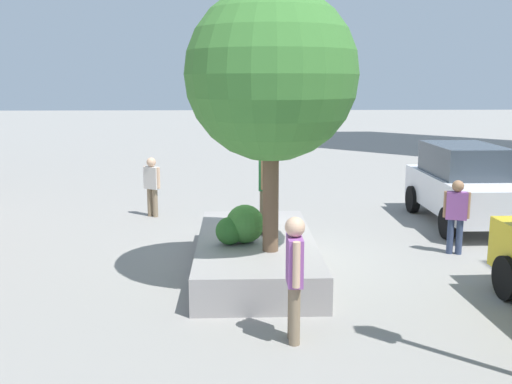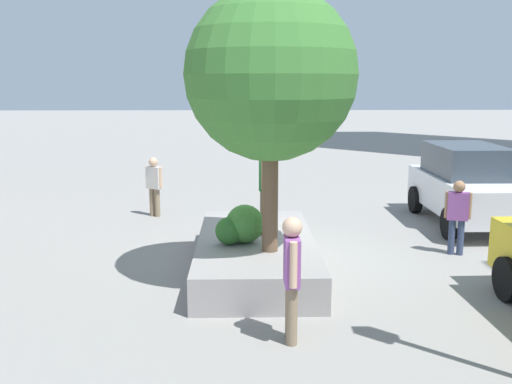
{
  "view_description": "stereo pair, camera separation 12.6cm",
  "coord_description": "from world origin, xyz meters",
  "px_view_note": "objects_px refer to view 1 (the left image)",
  "views": [
    {
      "loc": [
        11.1,
        -0.78,
        3.6
      ],
      "look_at": [
        0.3,
        -0.4,
        1.52
      ],
      "focal_mm": 41.05,
      "sensor_mm": 36.0,
      "label": 1
    },
    {
      "loc": [
        11.1,
        -0.65,
        3.6
      ],
      "look_at": [
        0.3,
        -0.4,
        1.52
      ],
      "focal_mm": 41.05,
      "sensor_mm": 36.0,
      "label": 2
    }
  ],
  "objects_px": {
    "planter_ledge": "(256,254)",
    "police_car": "(465,184)",
    "skateboarder": "(263,181)",
    "passerby_with_bag": "(152,183)",
    "bystander_watching": "(456,212)",
    "plaza_tree": "(271,75)",
    "pedestrian_crossing": "(294,271)",
    "skateboard": "(263,228)"
  },
  "relations": [
    {
      "from": "planter_ledge",
      "to": "police_car",
      "type": "xyz_separation_m",
      "value": [
        -3.52,
        5.39,
        0.7
      ]
    },
    {
      "from": "planter_ledge",
      "to": "skateboarder",
      "type": "distance_m",
      "value": 1.46
    },
    {
      "from": "planter_ledge",
      "to": "passerby_with_bag",
      "type": "distance_m",
      "value": 5.27
    },
    {
      "from": "planter_ledge",
      "to": "bystander_watching",
      "type": "xyz_separation_m",
      "value": [
        -0.88,
        4.2,
        0.6
      ]
    },
    {
      "from": "skateboarder",
      "to": "bystander_watching",
      "type": "distance_m",
      "value": 4.11
    },
    {
      "from": "plaza_tree",
      "to": "pedestrian_crossing",
      "type": "distance_m",
      "value": 3.54
    },
    {
      "from": "planter_ledge",
      "to": "plaza_tree",
      "type": "xyz_separation_m",
      "value": [
        0.83,
        0.23,
        3.37
      ]
    },
    {
      "from": "plaza_tree",
      "to": "passerby_with_bag",
      "type": "relative_size",
      "value": 2.85
    },
    {
      "from": "police_car",
      "to": "bystander_watching",
      "type": "relative_size",
      "value": 2.73
    },
    {
      "from": "planter_ledge",
      "to": "bystander_watching",
      "type": "height_order",
      "value": "bystander_watching"
    },
    {
      "from": "police_car",
      "to": "plaza_tree",
      "type": "bearing_deg",
      "value": -49.9
    },
    {
      "from": "plaza_tree",
      "to": "bystander_watching",
      "type": "height_order",
      "value": "plaza_tree"
    },
    {
      "from": "skateboard",
      "to": "skateboarder",
      "type": "distance_m",
      "value": 0.95
    },
    {
      "from": "passerby_with_bag",
      "to": "police_car",
      "type": "bearing_deg",
      "value": 82.72
    },
    {
      "from": "skateboarder",
      "to": "police_car",
      "type": "xyz_separation_m",
      "value": [
        -2.92,
        5.23,
        -0.62
      ]
    },
    {
      "from": "plaza_tree",
      "to": "skateboarder",
      "type": "bearing_deg",
      "value": -177.56
    },
    {
      "from": "skateboard",
      "to": "passerby_with_bag",
      "type": "xyz_separation_m",
      "value": [
        -3.95,
        -2.77,
        0.24
      ]
    },
    {
      "from": "skateboard",
      "to": "skateboarder",
      "type": "xyz_separation_m",
      "value": [
        0.0,
        0.0,
        0.95
      ]
    },
    {
      "from": "plaza_tree",
      "to": "passerby_with_bag",
      "type": "distance_m",
      "value": 6.67
    },
    {
      "from": "planter_ledge",
      "to": "bystander_watching",
      "type": "distance_m",
      "value": 4.33
    },
    {
      "from": "passerby_with_bag",
      "to": "bystander_watching",
      "type": "distance_m",
      "value": 7.72
    },
    {
      "from": "passerby_with_bag",
      "to": "skateboarder",
      "type": "bearing_deg",
      "value": 35.07
    },
    {
      "from": "planter_ledge",
      "to": "skateboarder",
      "type": "xyz_separation_m",
      "value": [
        -0.59,
        0.17,
        1.32
      ]
    },
    {
      "from": "planter_ledge",
      "to": "plaza_tree",
      "type": "relative_size",
      "value": 1.03
    },
    {
      "from": "plaza_tree",
      "to": "skateboard",
      "type": "relative_size",
      "value": 5.66
    },
    {
      "from": "skateboard",
      "to": "passerby_with_bag",
      "type": "bearing_deg",
      "value": -144.93
    },
    {
      "from": "skateboarder",
      "to": "skateboard",
      "type": "bearing_deg",
      "value": -90.0
    },
    {
      "from": "police_car",
      "to": "bystander_watching",
      "type": "distance_m",
      "value": 2.9
    },
    {
      "from": "skateboarder",
      "to": "passerby_with_bag",
      "type": "xyz_separation_m",
      "value": [
        -3.95,
        -2.77,
        -0.71
      ]
    },
    {
      "from": "skateboard",
      "to": "pedestrian_crossing",
      "type": "height_order",
      "value": "pedestrian_crossing"
    },
    {
      "from": "police_car",
      "to": "passerby_with_bag",
      "type": "xyz_separation_m",
      "value": [
        -1.02,
        -8.0,
        -0.09
      ]
    },
    {
      "from": "skateboard",
      "to": "pedestrian_crossing",
      "type": "distance_m",
      "value": 3.8
    },
    {
      "from": "skateboard",
      "to": "bystander_watching",
      "type": "distance_m",
      "value": 4.05
    },
    {
      "from": "police_car",
      "to": "passerby_with_bag",
      "type": "relative_size",
      "value": 2.7
    },
    {
      "from": "skateboard",
      "to": "pedestrian_crossing",
      "type": "relative_size",
      "value": 0.45
    },
    {
      "from": "plaza_tree",
      "to": "skateboarder",
      "type": "xyz_separation_m",
      "value": [
        -1.43,
        -0.06,
        -2.05
      ]
    },
    {
      "from": "skateboard",
      "to": "pedestrian_crossing",
      "type": "xyz_separation_m",
      "value": [
        3.78,
        0.25,
        0.35
      ]
    },
    {
      "from": "police_car",
      "to": "bystander_watching",
      "type": "bearing_deg",
      "value": -24.39
    },
    {
      "from": "skateboarder",
      "to": "planter_ledge",
      "type": "bearing_deg",
      "value": -15.56
    },
    {
      "from": "planter_ledge",
      "to": "passerby_with_bag",
      "type": "height_order",
      "value": "passerby_with_bag"
    },
    {
      "from": "skateboard",
      "to": "bystander_watching",
      "type": "xyz_separation_m",
      "value": [
        -0.29,
        4.03,
        0.23
      ]
    },
    {
      "from": "planter_ledge",
      "to": "bystander_watching",
      "type": "relative_size",
      "value": 2.99
    }
  ]
}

